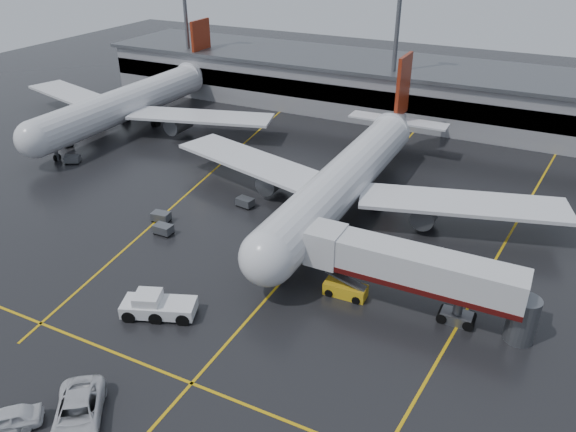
% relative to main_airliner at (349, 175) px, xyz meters
% --- Properties ---
extents(ground, '(220.00, 220.00, 0.00)m').
position_rel_main_airliner_xyz_m(ground, '(0.00, -9.70, -4.21)').
color(ground, black).
rests_on(ground, ground).
extents(apron_line_centre, '(0.25, 90.00, 0.02)m').
position_rel_main_airliner_xyz_m(apron_line_centre, '(0.00, -9.70, -4.20)').
color(apron_line_centre, gold).
rests_on(apron_line_centre, ground).
extents(apron_line_stop, '(60.00, 0.25, 0.02)m').
position_rel_main_airliner_xyz_m(apron_line_stop, '(0.00, -31.70, -4.20)').
color(apron_line_stop, gold).
rests_on(apron_line_stop, ground).
extents(apron_line_left, '(9.99, 69.35, 0.02)m').
position_rel_main_airliner_xyz_m(apron_line_left, '(-20.00, 0.30, -4.20)').
color(apron_line_left, gold).
rests_on(apron_line_left, ground).
extents(apron_line_right, '(7.57, 69.64, 0.02)m').
position_rel_main_airliner_xyz_m(apron_line_right, '(18.00, 0.30, -4.20)').
color(apron_line_right, gold).
rests_on(apron_line_right, ground).
extents(terminal, '(122.00, 19.00, 8.60)m').
position_rel_main_airliner_xyz_m(terminal, '(0.00, 38.23, 0.11)').
color(terminal, gray).
rests_on(terminal, ground).
extents(light_mast_left, '(3.00, 1.20, 25.45)m').
position_rel_main_airliner_xyz_m(light_mast_left, '(-45.00, 32.30, 10.27)').
color(light_mast_left, '#595B60').
rests_on(light_mast_left, ground).
extents(light_mast_mid, '(3.00, 1.20, 25.45)m').
position_rel_main_airliner_xyz_m(light_mast_mid, '(-5.00, 32.30, 10.27)').
color(light_mast_mid, '#595B60').
rests_on(light_mast_mid, ground).
extents(main_airliner, '(48.80, 45.60, 14.10)m').
position_rel_main_airliner_xyz_m(main_airliner, '(0.00, 0.00, 0.00)').
color(main_airliner, silver).
rests_on(main_airliner, ground).
extents(second_airliner, '(48.80, 45.60, 14.10)m').
position_rel_main_airliner_xyz_m(second_airliner, '(-42.00, 12.00, 0.00)').
color(second_airliner, silver).
rests_on(second_airliner, ground).
extents(jet_bridge, '(19.90, 3.40, 6.05)m').
position_rel_main_airliner_xyz_m(jet_bridge, '(11.87, -15.70, -0.28)').
color(jet_bridge, silver).
rests_on(jet_bridge, ground).
extents(pushback_tractor, '(6.77, 4.66, 2.25)m').
position_rel_main_airliner_xyz_m(pushback_tractor, '(-7.34, -26.28, -3.32)').
color(pushback_tractor, white).
rests_on(pushback_tractor, ground).
extents(belt_loader, '(3.93, 1.93, 2.46)m').
position_rel_main_airliner_xyz_m(belt_loader, '(6.16, -16.37, -3.60)').
color(belt_loader, gold).
rests_on(belt_loader, ground).
extents(service_van_a, '(6.46, 7.21, 1.86)m').
position_rel_main_airliner_xyz_m(service_van_a, '(-4.63, -38.18, -3.28)').
color(service_van_a, silver).
rests_on(service_van_a, ground).
extents(service_van_d, '(4.59, 4.48, 1.56)m').
position_rel_main_airliner_xyz_m(service_van_d, '(-8.69, -40.58, -3.43)').
color(service_van_d, silver).
rests_on(service_van_d, ground).
extents(baggage_cart_a, '(2.01, 1.31, 1.12)m').
position_rel_main_airliner_xyz_m(baggage_cart_a, '(-15.59, -14.77, -3.58)').
color(baggage_cart_a, '#595B60').
rests_on(baggage_cart_a, ground).
extents(baggage_cart_b, '(2.15, 1.54, 1.12)m').
position_rel_main_airliner_xyz_m(baggage_cart_b, '(-17.62, -12.55, -3.58)').
color(baggage_cart_b, '#595B60').
rests_on(baggage_cart_b, ground).
extents(baggage_cart_c, '(2.18, 1.59, 1.12)m').
position_rel_main_airliner_xyz_m(baggage_cart_c, '(-10.94, -5.17, -3.58)').
color(baggage_cart_c, '#595B60').
rests_on(baggage_cart_c, ground).
extents(baggage_cart_d, '(2.28, 1.80, 1.12)m').
position_rel_main_airliner_xyz_m(baggage_cart_d, '(-45.13, 0.04, -3.58)').
color(baggage_cart_d, '#595B60').
rests_on(baggage_cart_d, ground).
extents(baggage_cart_e, '(2.38, 2.09, 1.12)m').
position_rel_main_airliner_xyz_m(baggage_cart_e, '(-39.33, -4.44, -3.58)').
color(baggage_cart_e, '#595B60').
rests_on(baggage_cart_e, ground).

